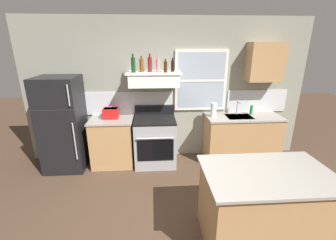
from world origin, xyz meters
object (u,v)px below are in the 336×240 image
at_px(bottle_red_label_wine, 150,64).
at_px(bottle_rose_pink, 158,65).
at_px(stove_range, 155,141).
at_px(kitchen_island, 263,207).
at_px(bottle_dark_green_wine, 133,65).
at_px(toaster, 111,113).
at_px(bottle_balsamic_dark, 173,66).
at_px(bottle_amber_wine, 142,65).
at_px(refrigerator, 63,124).
at_px(paper_towel_roll, 213,110).
at_px(dish_soap_bottle, 251,110).
at_px(bottle_brown_stout, 165,67).

bearing_deg(bottle_red_label_wine, bottle_rose_pink, -29.55).
bearing_deg(stove_range, kitchen_island, -58.14).
bearing_deg(stove_range, bottle_red_label_wine, 114.70).
xyz_separation_m(bottle_dark_green_wine, bottle_red_label_wine, (0.29, 0.08, -0.00)).
xyz_separation_m(toaster, bottle_balsamic_dark, (1.14, 0.06, 0.84)).
distance_m(bottle_amber_wine, bottle_balsamic_dark, 0.55).
bearing_deg(kitchen_island, refrigerator, 146.17).
distance_m(bottle_amber_wine, paper_towel_roll, 1.55).
distance_m(bottle_rose_pink, dish_soap_bottle, 2.00).
relative_size(bottle_brown_stout, dish_soap_bottle, 1.28).
bearing_deg(bottle_dark_green_wine, toaster, 177.06).
bearing_deg(dish_soap_bottle, bottle_balsamic_dark, 179.71).
relative_size(bottle_dark_green_wine, dish_soap_bottle, 1.75).
relative_size(bottle_amber_wine, bottle_balsamic_dark, 1.13).
height_order(toaster, bottle_balsamic_dark, bottle_balsamic_dark).
bearing_deg(paper_towel_roll, kitchen_island, -87.13).
relative_size(bottle_dark_green_wine, bottle_rose_pink, 1.12).
bearing_deg(bottle_red_label_wine, bottle_brown_stout, -20.14).
relative_size(bottle_red_label_wine, dish_soap_bottle, 1.75).
distance_m(refrigerator, bottle_brown_stout, 2.10).
bearing_deg(bottle_red_label_wine, dish_soap_bottle, -0.16).
bearing_deg(bottle_dark_green_wine, bottle_rose_pink, 0.02).
relative_size(bottle_brown_stout, kitchen_island, 0.16).
distance_m(refrigerator, paper_towel_roll, 2.76).
xyz_separation_m(bottle_red_label_wine, dish_soap_bottle, (1.95, -0.01, -0.88)).
bearing_deg(bottle_red_label_wine, bottle_amber_wine, 178.95).
distance_m(bottle_brown_stout, bottle_balsamic_dark, 0.17).
bearing_deg(bottle_rose_pink, bottle_dark_green_wine, -179.98).
relative_size(stove_range, bottle_red_label_wine, 3.47).
height_order(bottle_balsamic_dark, paper_towel_roll, bottle_balsamic_dark).
bearing_deg(refrigerator, paper_towel_roll, 1.25).
bearing_deg(bottle_rose_pink, refrigerator, -177.20).
relative_size(bottle_dark_green_wine, paper_towel_roll, 1.17).
bearing_deg(bottle_dark_green_wine, bottle_brown_stout, -1.85).
distance_m(toaster, bottle_dark_green_wine, 0.98).
bearing_deg(kitchen_island, toaster, 134.79).
bearing_deg(paper_towel_roll, toaster, 178.58).
relative_size(bottle_balsamic_dark, paper_towel_roll, 0.90).
bearing_deg(refrigerator, dish_soap_bottle, 2.60).
bearing_deg(stove_range, bottle_rose_pink, 38.46).
xyz_separation_m(bottle_brown_stout, bottle_balsamic_dark, (0.13, 0.10, 0.01)).
distance_m(bottle_balsamic_dark, dish_soap_bottle, 1.76).
bearing_deg(refrigerator, bottle_rose_pink, 2.80).
bearing_deg(kitchen_island, stove_range, 121.86).
bearing_deg(refrigerator, toaster, 7.23).
xyz_separation_m(refrigerator, paper_towel_roll, (2.75, 0.06, 0.20)).
xyz_separation_m(refrigerator, toaster, (0.85, 0.11, 0.16)).
bearing_deg(bottle_rose_pink, dish_soap_bottle, 2.41).
xyz_separation_m(bottle_amber_wine, paper_towel_roll, (1.32, -0.11, -0.82)).
relative_size(toaster, bottle_dark_green_wine, 0.94).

